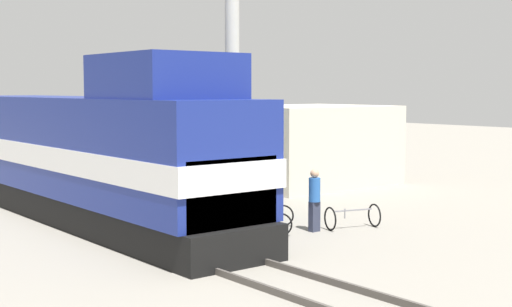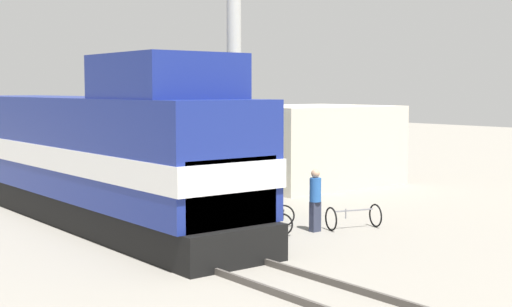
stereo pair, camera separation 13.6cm
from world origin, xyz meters
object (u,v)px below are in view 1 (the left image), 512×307
(locomotive, at_px, (92,155))
(billboard_sign, at_px, (194,135))
(bicycle_spare, at_px, (282,220))
(vendor_umbrella, at_px, (238,154))
(bicycle, at_px, (353,217))
(person_bystander, at_px, (314,197))
(utility_pole, at_px, (232,58))

(locomotive, xyz_separation_m, billboard_sign, (5.71, 2.84, 0.27))
(locomotive, height_order, bicycle_spare, locomotive)
(vendor_umbrella, height_order, bicycle, vendor_umbrella)
(vendor_umbrella, relative_size, bicycle_spare, 1.64)
(bicycle_spare, bearing_deg, person_bystander, -178.97)
(vendor_umbrella, xyz_separation_m, person_bystander, (0.21, -3.41, -1.02))
(bicycle_spare, bearing_deg, utility_pole, -67.91)
(bicycle, relative_size, bicycle_spare, 1.10)
(locomotive, distance_m, bicycle_spare, 6.34)
(person_bystander, bearing_deg, billboard_sign, 80.73)
(utility_pole, height_order, vendor_umbrella, utility_pole)
(vendor_umbrella, relative_size, person_bystander, 1.38)
(utility_pole, height_order, bicycle_spare, utility_pole)
(bicycle, bearing_deg, vendor_umbrella, -144.46)
(bicycle, bearing_deg, locomotive, -121.38)
(utility_pole, bearing_deg, bicycle, -90.38)
(vendor_umbrella, xyz_separation_m, bicycle_spare, (-0.50, -2.78, -1.69))
(locomotive, distance_m, bicycle, 8.28)
(vendor_umbrella, bearing_deg, locomotive, 152.95)
(person_bystander, height_order, bicycle_spare, person_bystander)
(person_bystander, bearing_deg, utility_pole, 77.89)
(locomotive, bearing_deg, vendor_umbrella, -27.05)
(billboard_sign, relative_size, bicycle, 1.86)
(utility_pole, height_order, bicycle, utility_pole)
(utility_pole, distance_m, vendor_umbrella, 4.17)
(billboard_sign, bearing_deg, locomotive, -153.57)
(billboard_sign, distance_m, bicycle, 9.00)
(locomotive, height_order, bicycle, locomotive)
(utility_pole, relative_size, bicycle, 6.16)
(vendor_umbrella, distance_m, bicycle_spare, 3.29)
(utility_pole, bearing_deg, person_bystander, -102.11)
(billboard_sign, height_order, bicycle, billboard_sign)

